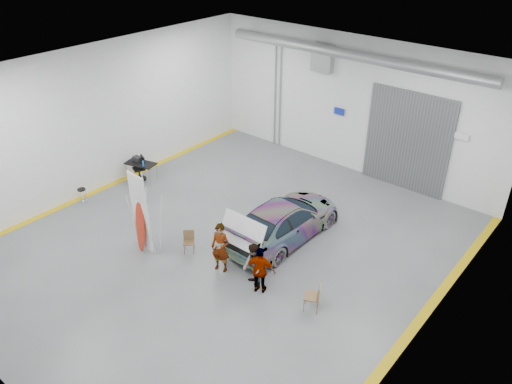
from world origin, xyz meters
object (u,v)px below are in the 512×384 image
Objects in this scene: surfboard_display at (140,219)px; folding_chair_far at (312,301)px; person_a at (220,248)px; shop_stool at (83,196)px; sedan_car at (284,220)px; person_c at (260,270)px; work_table at (140,163)px; folding_chair_near at (189,246)px; person_b at (254,267)px; office_chair at (140,169)px.

surfboard_display reaches higher than folding_chair_far.
shop_stool is (-7.19, -0.51, -0.55)m from person_a.
surfboard_display is 4.52m from shop_stool.
surfboard_display is at bearing 50.19° from sedan_car.
person_c reaches higher than shop_stool.
person_c is 8.98m from work_table.
folding_chair_near is at bearing 55.82° from sedan_car.
person_b is 1.50× the size of office_chair.
folding_chair_near is at bearing 163.68° from person_a.
office_chair reaches higher than folding_chair_near.
person_c reaches higher than person_b.
office_chair is (-10.41, 1.95, 0.17)m from folding_chair_far.
folding_chair_far is (2.89, -2.45, -0.43)m from sedan_car.
shop_stool is at bearing 24.46° from sedan_car.
office_chair is at bearing 145.66° from person_a.
folding_chair_far is at bearing 4.73° from shop_stool.
folding_chair_far is at bearing 14.68° from surfboard_display.
person_b is 0.98× the size of person_c.
sedan_car is at bearing -89.92° from person_c.
person_c is 2.10× the size of folding_chair_near.
sedan_car is 5.27× the size of folding_chair_far.
shop_stool is 0.46× the size of work_table.
shop_stool is (-4.39, 0.45, -0.95)m from surfboard_display.
person_a is 1.65m from folding_chair_near.
sedan_car is 8.35m from shop_stool.
sedan_car is 2.86× the size of person_a.
folding_chair_near is (-3.20, 0.00, -0.57)m from person_c.
person_a is at bearing -23.30° from person_c.
office_chair is (-4.26, 3.28, -0.81)m from surfboard_display.
folding_chair_far is at bearing -9.90° from person_a.
surfboard_display is (-4.48, -0.96, 0.47)m from person_c.
shop_stool is (-8.87, -0.51, -0.49)m from person_c.
person_b is (1.41, 0.00, -0.08)m from person_a.
sedan_car is 1.59× the size of surfboard_display.
person_b is 0.51× the size of surfboard_display.
folding_chair_far is at bearing 169.06° from person_c.
folding_chair_far is at bearing 140.73° from sedan_car.
folding_chair_near is at bearing -22.76° from work_table.
folding_chair_far is (1.94, 0.37, -0.51)m from person_b.
person_a is 1.68m from person_c.
person_a is at bearing 3.89° from office_chair.
surfboard_display reaches higher than office_chair.
work_table is at bearing 144.71° from surfboard_display.
office_chair is at bearing -164.27° from person_b.
person_a reaches higher than office_chair.
person_a is 2.63× the size of shop_stool.
person_a is 1.64× the size of office_chair.
person_a is 1.08× the size of person_c.
person_b is 2.41× the size of shop_stool.
folding_chair_near is 5.97m from work_table.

